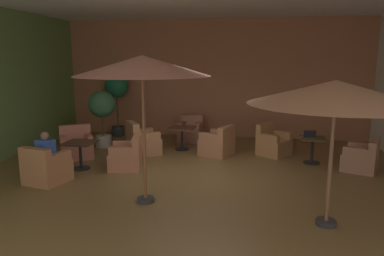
{
  "coord_description": "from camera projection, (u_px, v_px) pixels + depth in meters",
  "views": [
    {
      "loc": [
        1.37,
        -7.4,
        2.6
      ],
      "look_at": [
        0.0,
        0.48,
        1.07
      ],
      "focal_mm": 34.0,
      "sensor_mm": 36.0,
      "label": 1
    }
  ],
  "objects": [
    {
      "name": "armchair_front_right_south",
      "position": [
        127.0,
        156.0,
        8.72
      ],
      "size": [
        0.89,
        0.92,
        0.78
      ],
      "color": "#B16D4B",
      "rests_on": "ground_plane"
    },
    {
      "name": "armchair_front_left_east",
      "position": [
        361.0,
        159.0,
        8.52
      ],
      "size": [
        0.97,
        0.98,
        0.77
      ],
      "color": "#A77354",
      "rests_on": "ground_plane"
    },
    {
      "name": "cafe_table_mid_center",
      "position": [
        182.0,
        132.0,
        10.47
      ],
      "size": [
        0.75,
        0.75,
        0.66
      ],
      "color": "black",
      "rests_on": "ground_plane"
    },
    {
      "name": "armchair_front_right_north",
      "position": [
        76.0,
        146.0,
        9.66
      ],
      "size": [
        1.07,
        1.05,
        0.85
      ],
      "color": "#B46852",
      "rests_on": "ground_plane"
    },
    {
      "name": "open_laptop",
      "position": [
        309.0,
        136.0,
        9.06
      ],
      "size": [
        0.35,
        0.28,
        0.2
      ],
      "color": "#9EA0A5",
      "rests_on": "cafe_table_front_left"
    },
    {
      "name": "potted_tree_mid_left",
      "position": [
        102.0,
        109.0,
        10.69
      ],
      "size": [
        0.79,
        0.79,
        1.68
      ],
      "color": "beige",
      "rests_on": "ground_plane"
    },
    {
      "name": "patio_umbrella_tall_red",
      "position": [
        142.0,
        67.0,
        6.25
      ],
      "size": [
        2.37,
        2.37,
        2.66
      ],
      "color": "#2D2D2D",
      "rests_on": "ground_plane"
    },
    {
      "name": "cafe_table_front_left",
      "position": [
        312.0,
        146.0,
        9.11
      ],
      "size": [
        0.62,
        0.62,
        0.66
      ],
      "color": "black",
      "rests_on": "ground_plane"
    },
    {
      "name": "wall_back_brick",
      "position": [
        214.0,
        79.0,
        12.09
      ],
      "size": [
        10.18,
        0.08,
        3.88
      ],
      "primitive_type": "cube",
      "color": "#A46543",
      "rests_on": "ground_plane"
    },
    {
      "name": "armchair_mid_center_east",
      "position": [
        191.0,
        131.0,
        11.64
      ],
      "size": [
        0.74,
        0.82,
        0.81
      ],
      "color": "#AA6951",
      "rests_on": "ground_plane"
    },
    {
      "name": "patio_umbrella_center_beige",
      "position": [
        336.0,
        93.0,
        5.39
      ],
      "size": [
        2.62,
        2.62,
        2.29
      ],
      "color": "#2D2D2D",
      "rests_on": "ground_plane"
    },
    {
      "name": "cafe_table_front_right",
      "position": [
        80.0,
        149.0,
        8.63
      ],
      "size": [
        0.69,
        0.69,
        0.66
      ],
      "color": "black",
      "rests_on": "ground_plane"
    },
    {
      "name": "armchair_mid_center_north",
      "position": [
        218.0,
        144.0,
        9.87
      ],
      "size": [
        1.0,
        0.98,
        0.83
      ],
      "color": "#AA6E49",
      "rests_on": "ground_plane"
    },
    {
      "name": "potted_tree_left_corner",
      "position": [
        117.0,
        91.0,
        12.18
      ],
      "size": [
        0.8,
        0.8,
        2.11
      ],
      "color": "#32322E",
      "rests_on": "ground_plane"
    },
    {
      "name": "armchair_mid_center_south",
      "position": [
        142.0,
        142.0,
        10.02
      ],
      "size": [
        1.1,
        1.09,
        0.91
      ],
      "color": "#B6794F",
      "rests_on": "ground_plane"
    },
    {
      "name": "armchair_front_left_north",
      "position": [
        273.0,
        144.0,
        9.94
      ],
      "size": [
        1.02,
        1.03,
        0.85
      ],
      "color": "#AA7444",
      "rests_on": "ground_plane"
    },
    {
      "name": "patron_blue_shirt",
      "position": [
        46.0,
        149.0,
        7.63
      ],
      "size": [
        0.41,
        0.3,
        0.65
      ],
      "color": "#2F509F",
      "rests_on": "ground_plane"
    },
    {
      "name": "ground_plane",
      "position": [
        188.0,
        181.0,
        7.88
      ],
      "size": [
        10.18,
        9.53,
        0.02
      ],
      "primitive_type": "cube",
      "color": "brown"
    },
    {
      "name": "armchair_front_right_east",
      "position": [
        46.0,
        168.0,
        7.68
      ],
      "size": [
        0.9,
        0.92,
        0.82
      ],
      "color": "#AE7147",
      "rests_on": "ground_plane"
    },
    {
      "name": "iced_drink_cup",
      "position": [
        309.0,
        135.0,
        9.18
      ],
      "size": [
        0.08,
        0.08,
        0.11
      ],
      "primitive_type": "cylinder",
      "color": "white",
      "rests_on": "cafe_table_front_left"
    }
  ]
}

